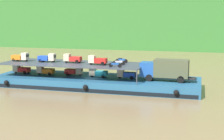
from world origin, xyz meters
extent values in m
plane|color=olive|center=(0.00, 0.00, 0.00)|extent=(400.00, 400.00, 0.00)
cube|color=#33702D|center=(0.00, 69.49, 14.61)|extent=(135.49, 27.03, 29.22)
cube|color=#23567A|center=(0.00, 0.00, 0.75)|extent=(31.28, 8.68, 1.50)
cube|color=black|center=(0.00, -4.36, 0.35)|extent=(30.65, 0.06, 0.50)
sphere|color=black|center=(-12.51, -4.56, 0.85)|extent=(0.72, 0.72, 0.72)
sphere|color=black|center=(0.00, -4.56, 0.85)|extent=(0.72, 0.72, 0.72)
sphere|color=black|center=(12.51, -4.56, 0.85)|extent=(0.72, 0.72, 0.72)
cube|color=#1E4C99|center=(8.04, -0.15, 3.10)|extent=(2.07, 2.25, 2.00)
cube|color=#192833|center=(7.01, -0.12, 3.45)|extent=(0.12, 1.84, 0.60)
cube|color=#474C33|center=(11.44, -0.27, 3.35)|extent=(4.88, 2.46, 2.50)
cube|color=black|center=(11.44, -0.27, 2.05)|extent=(6.84, 1.61, 0.20)
cylinder|color=black|center=(8.48, 0.84, 2.00)|extent=(1.01, 0.31, 1.00)
cylinder|color=black|center=(8.41, -1.18, 2.00)|extent=(1.01, 0.31, 1.00)
cylinder|color=black|center=(12.91, 0.69, 2.00)|extent=(1.01, 0.31, 1.00)
cylinder|color=black|center=(12.84, -1.33, 2.00)|extent=(1.01, 0.31, 1.00)
cylinder|color=#383D47|center=(7.16, 3.86, 2.50)|extent=(0.16, 0.16, 2.00)
cylinder|color=#383D47|center=(7.16, -3.86, 2.50)|extent=(0.16, 0.16, 2.00)
cylinder|color=#383D47|center=(-14.76, 3.86, 2.50)|extent=(0.16, 0.16, 2.00)
cube|color=#383D47|center=(-3.80, 0.00, 3.45)|extent=(22.08, 7.88, 0.10)
cube|color=red|center=(-12.11, 0.04, 2.13)|extent=(1.74, 1.26, 0.70)
cube|color=beige|center=(-13.51, 0.09, 2.33)|extent=(0.94, 1.03, 1.10)
cube|color=#19232D|center=(-13.98, 0.11, 2.44)|extent=(0.07, 0.85, 0.38)
cylinder|color=black|center=(-13.66, 0.10, 1.78)|extent=(0.56, 0.16, 0.56)
cylinder|color=black|center=(-11.69, 0.55, 1.78)|extent=(0.56, 0.16, 0.56)
cylinder|color=black|center=(-11.73, -0.51, 1.78)|extent=(0.56, 0.16, 0.56)
cube|color=orange|center=(-7.74, -0.09, 2.13)|extent=(1.73, 1.25, 0.70)
cube|color=beige|center=(-9.14, -0.13, 2.33)|extent=(0.93, 1.02, 1.10)
cube|color=#19232D|center=(-9.61, -0.15, 2.44)|extent=(0.06, 0.85, 0.38)
cylinder|color=black|center=(-9.29, -0.14, 1.78)|extent=(0.56, 0.16, 0.56)
cylinder|color=black|center=(-7.36, 0.45, 1.78)|extent=(0.56, 0.16, 0.56)
cylinder|color=black|center=(-7.33, -0.61, 1.78)|extent=(0.56, 0.16, 0.56)
cube|color=red|center=(-4.23, 0.60, 2.13)|extent=(1.71, 1.21, 0.70)
cube|color=#C6B793|center=(-2.83, 0.60, 2.33)|extent=(0.91, 1.00, 1.10)
cube|color=#19232D|center=(-2.36, 0.61, 2.44)|extent=(0.04, 0.85, 0.38)
cylinder|color=black|center=(-2.68, 0.60, 1.78)|extent=(0.56, 0.14, 0.56)
cylinder|color=black|center=(-4.63, 0.06, 1.78)|extent=(0.56, 0.14, 0.56)
cylinder|color=black|center=(-4.64, 1.12, 1.78)|extent=(0.56, 0.14, 0.56)
cube|color=teal|center=(1.00, 0.01, 2.13)|extent=(1.70, 1.20, 0.70)
cube|color=beige|center=(-0.40, 0.01, 2.33)|extent=(0.90, 1.00, 1.10)
cube|color=#19232D|center=(-0.87, 0.01, 2.44)|extent=(0.04, 0.85, 0.38)
cylinder|color=black|center=(-0.55, 0.01, 1.78)|extent=(0.56, 0.14, 0.56)
cylinder|color=black|center=(1.40, 0.54, 1.78)|extent=(0.56, 0.14, 0.56)
cylinder|color=black|center=(1.40, -0.52, 1.78)|extent=(0.56, 0.14, 0.56)
cube|color=#1E47B7|center=(5.39, -0.08, 2.13)|extent=(1.74, 1.25, 0.70)
cube|color=#C6B793|center=(3.99, -0.03, 2.33)|extent=(0.93, 1.03, 1.10)
cube|color=#19232D|center=(3.52, -0.02, 2.44)|extent=(0.07, 0.85, 0.38)
cylinder|color=black|center=(3.84, -0.03, 1.78)|extent=(0.56, 0.16, 0.56)
cylinder|color=black|center=(5.81, 0.44, 1.78)|extent=(0.56, 0.16, 0.56)
cylinder|color=black|center=(5.78, -0.62, 1.78)|extent=(0.56, 0.16, 0.56)
cube|color=orange|center=(-13.22, 0.02, 4.13)|extent=(1.75, 1.28, 0.70)
cube|color=beige|center=(-11.82, -0.04, 4.33)|extent=(0.95, 1.04, 1.10)
cube|color=#19232D|center=(-11.35, -0.06, 4.44)|extent=(0.08, 0.85, 0.38)
cylinder|color=black|center=(-11.67, -0.05, 3.78)|extent=(0.57, 0.17, 0.56)
cylinder|color=black|center=(-13.65, -0.49, 3.78)|extent=(0.57, 0.17, 0.56)
cylinder|color=black|center=(-13.60, 0.57, 3.78)|extent=(0.57, 0.17, 0.56)
cube|color=#1E47B7|center=(-8.58, 0.15, 4.13)|extent=(1.72, 1.23, 0.70)
cube|color=beige|center=(-7.18, 0.18, 4.33)|extent=(0.92, 1.02, 1.10)
cube|color=#19232D|center=(-6.71, 0.19, 4.44)|extent=(0.06, 0.85, 0.38)
cylinder|color=black|center=(-7.03, 0.18, 3.78)|extent=(0.56, 0.15, 0.56)
cylinder|color=black|center=(-8.97, -0.39, 3.78)|extent=(0.56, 0.15, 0.56)
cylinder|color=black|center=(-8.99, 0.67, 3.78)|extent=(0.56, 0.15, 0.56)
cube|color=red|center=(-3.33, 0.44, 4.13)|extent=(1.72, 1.23, 0.70)
cube|color=#C6B793|center=(-4.73, 0.41, 4.33)|extent=(0.92, 1.02, 1.10)
cube|color=#19232D|center=(-5.20, 0.40, 4.44)|extent=(0.06, 0.85, 0.38)
cylinder|color=black|center=(-4.88, 0.41, 3.78)|extent=(0.56, 0.15, 0.56)
cylinder|color=black|center=(-2.94, 0.98, 3.78)|extent=(0.56, 0.15, 0.56)
cylinder|color=black|center=(-2.92, -0.08, 3.78)|extent=(0.56, 0.15, 0.56)
cube|color=red|center=(1.09, -0.55, 4.13)|extent=(1.72, 1.22, 0.70)
cube|color=beige|center=(-0.31, -0.57, 4.33)|extent=(0.91, 1.01, 1.10)
cube|color=#19232D|center=(-0.78, -0.58, 4.44)|extent=(0.05, 0.85, 0.38)
cylinder|color=black|center=(-0.46, -0.57, 3.78)|extent=(0.56, 0.15, 0.56)
cylinder|color=black|center=(1.48, -0.02, 3.78)|extent=(0.56, 0.15, 0.56)
cylinder|color=black|center=(1.49, -1.08, 3.78)|extent=(0.56, 0.15, 0.56)
cylinder|color=black|center=(4.39, -2.34, 3.80)|extent=(0.60, 0.12, 0.60)
cylinder|color=black|center=(3.09, -2.39, 3.80)|extent=(0.60, 0.12, 0.60)
cube|color=#1E4C99|center=(3.74, -2.36, 4.02)|extent=(1.11, 0.24, 0.28)
cube|color=black|center=(3.49, -2.37, 4.20)|extent=(0.61, 0.22, 0.12)
cylinder|color=#B2B2B7|center=(4.29, -2.35, 4.35)|extent=(0.06, 0.55, 0.04)
cylinder|color=black|center=(4.32, 0.07, 3.80)|extent=(0.61, 0.17, 0.60)
cylinder|color=black|center=(3.03, -0.07, 3.80)|extent=(0.61, 0.17, 0.60)
cube|color=#B7B7BC|center=(3.67, 0.00, 4.02)|extent=(1.12, 0.32, 0.28)
cube|color=black|center=(3.43, -0.03, 4.20)|extent=(0.62, 0.27, 0.12)
cylinder|color=#B2B2B7|center=(4.22, 0.06, 4.35)|extent=(0.10, 0.55, 0.04)
cylinder|color=black|center=(4.21, 2.31, 3.80)|extent=(0.61, 0.15, 0.60)
cylinder|color=black|center=(2.92, 2.42, 3.80)|extent=(0.61, 0.15, 0.60)
cube|color=#1E4C99|center=(3.56, 2.36, 4.02)|extent=(1.11, 0.30, 0.28)
cube|color=black|center=(3.31, 2.39, 4.20)|extent=(0.62, 0.25, 0.12)
cylinder|color=#B2B2B7|center=(4.11, 2.32, 4.35)|extent=(0.09, 0.55, 0.04)
camera|label=1|loc=(15.38, -46.94, 10.52)|focal=52.79mm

